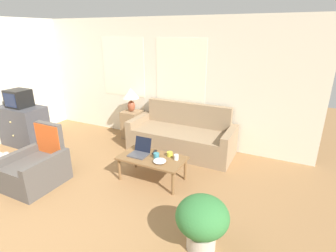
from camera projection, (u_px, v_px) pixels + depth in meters
ground_plane at (23, 230)px, 3.25m from camera, size 16.00×16.00×0.00m
wall_back at (154, 80)px, 5.70m from camera, size 6.64×0.06×2.60m
couch at (182, 137)px, 5.32m from camera, size 2.09×0.86×0.94m
armchair at (38, 168)px, 4.16m from camera, size 0.70×0.84×0.93m
tv_dresser at (24, 126)px, 5.57m from camera, size 0.97×0.56×0.84m
television at (19, 98)px, 5.36m from camera, size 0.43×0.39×0.36m
side_table at (132, 125)px, 5.96m from camera, size 0.39×0.39×0.63m
table_lamp at (131, 96)px, 5.73m from camera, size 0.36×0.36×0.52m
coffee_table at (152, 160)px, 4.23m from camera, size 1.06×0.58×0.41m
laptop at (140, 151)px, 4.30m from camera, size 0.29×0.31×0.26m
cup_navy at (156, 156)px, 4.18m from camera, size 0.09×0.09×0.08m
cup_yellow at (170, 154)px, 4.24m from camera, size 0.10×0.10×0.07m
cup_white at (176, 157)px, 4.12m from camera, size 0.07×0.07×0.09m
snack_bowl at (160, 161)px, 4.03m from camera, size 0.20×0.20×0.06m
tv_remote at (155, 152)px, 4.36m from camera, size 0.07×0.16×0.02m
potted_plant at (202, 220)px, 2.85m from camera, size 0.59×0.59×0.65m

